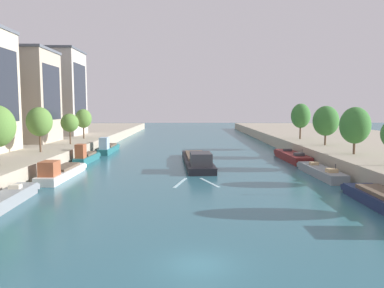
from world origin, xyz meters
name	(u,v)px	position (x,y,z in m)	size (l,w,h in m)	color
ground_plane	(199,265)	(0.00, 0.00, 0.00)	(400.00, 400.00, 0.00)	#2D6070
quay_left	(8,147)	(-37.55, 55.00, 1.21)	(36.00, 170.00, 2.41)	#A89E89
quay_right	(373,146)	(37.55, 55.00, 1.21)	(36.00, 170.00, 2.41)	#A89E89
barge_midriver	(197,160)	(0.82, 38.32, 0.83)	(5.19, 22.76, 2.80)	black
wake_behind_barge	(195,183)	(0.18, 24.18, 0.01)	(5.59, 6.06, 0.03)	#A0CCD6
moored_boat_left_gap_after	(6,199)	(-17.93, 13.48, 0.63)	(2.59, 12.16, 2.30)	gray
moored_boat_left_midway	(61,172)	(-17.41, 27.30, 0.84)	(2.86, 13.36, 2.81)	silver
moored_boat_left_lone	(86,157)	(-17.93, 41.44, 0.97)	(2.14, 10.41, 3.37)	#23666B
moored_boat_left_far	(108,148)	(-17.09, 54.95, 0.99)	(2.11, 13.07, 3.42)	#23666B
moored_boat_right_near	(320,172)	(17.36, 28.54, 0.60)	(2.73, 13.19, 2.25)	gray
moored_boat_right_gap_after	(292,156)	(17.58, 43.43, 0.69)	(3.23, 14.06, 2.42)	maroon
tree_left_second	(39,122)	(-23.49, 36.17, 7.09)	(3.89, 3.89, 6.93)	brown
tree_left_third	(70,123)	(-22.66, 48.19, 6.41)	(3.25, 3.25, 5.71)	brown
tree_left_far	(83,119)	(-23.64, 60.72, 6.81)	(3.57, 3.57, 6.46)	brown
tree_right_distant	(355,125)	(23.84, 33.10, 6.66)	(4.38, 4.38, 6.94)	brown
tree_right_past_mid	(326,121)	(24.31, 46.01, 6.83)	(4.62, 4.62, 7.14)	brown
tree_right_end_of_row	(301,116)	(23.72, 59.27, 7.42)	(4.12, 4.12, 7.66)	brown
building_left_corner	(16,96)	(-34.51, 52.89, 11.54)	(14.58, 11.67, 18.22)	#B2A38E
building_left_far_end	(52,92)	(-34.51, 72.34, 12.94)	(14.48, 12.84, 21.03)	#BCB2A8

